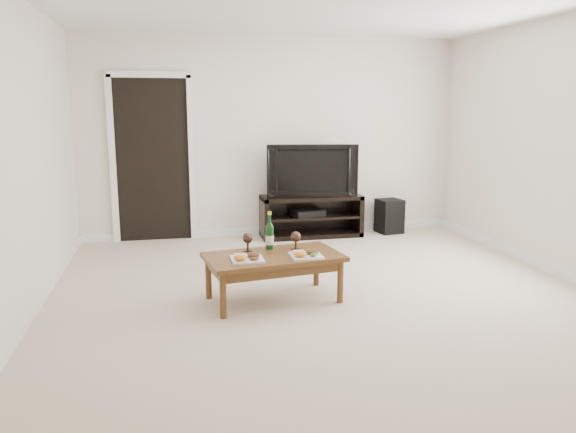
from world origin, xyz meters
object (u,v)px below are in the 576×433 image
at_px(subwoofer, 389,216).
at_px(coffee_table, 274,278).
at_px(television, 312,170).
at_px(media_console, 311,216).

bearing_deg(subwoofer, coffee_table, -140.00).
distance_m(television, coffee_table, 2.65).
distance_m(media_console, subwoofer, 1.10).
xyz_separation_m(media_console, subwoofer, (1.10, -0.01, -0.04)).
bearing_deg(television, subwoofer, 7.78).
bearing_deg(television, media_console, -171.87).
bearing_deg(subwoofer, media_console, 170.56).
relative_size(television, subwoofer, 2.56).
xyz_separation_m(subwoofer, coffee_table, (-2.05, -2.37, -0.02)).
relative_size(media_console, coffee_table, 1.13).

